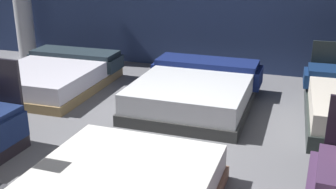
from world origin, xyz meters
The scene contains 3 objects.
ground_plane centered at (0.00, 0.00, -0.01)m, with size 18.00×18.00×0.02m, color slate.
bed_3 centered at (-2.40, 1.64, 0.21)m, with size 1.65×2.11×0.47m.
bed_4 centered at (0.00, 1.62, 0.23)m, with size 1.71×2.09×0.51m.
Camera 1 is at (1.43, -3.86, 2.18)m, focal length 43.99 mm.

